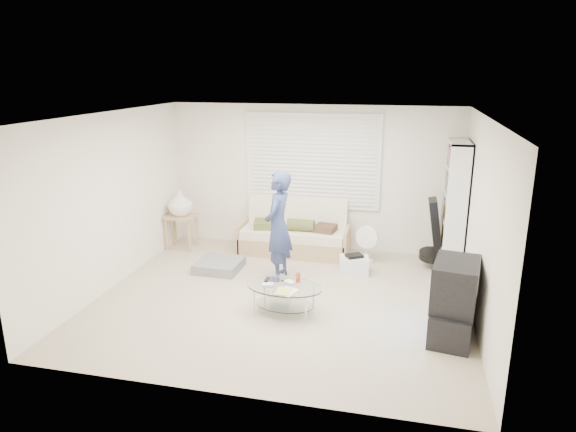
% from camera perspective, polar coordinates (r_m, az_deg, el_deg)
% --- Properties ---
extents(ground, '(5.00, 5.00, 0.00)m').
position_cam_1_polar(ground, '(7.20, -0.67, -9.13)').
color(ground, tan).
rests_on(ground, ground).
extents(room_shell, '(5.02, 4.52, 2.51)m').
position_cam_1_polar(room_shell, '(7.13, 0.20, 4.44)').
color(room_shell, white).
rests_on(room_shell, ground).
extents(window_blinds, '(2.32, 0.08, 1.62)m').
position_cam_1_polar(window_blinds, '(8.81, 2.71, 6.09)').
color(window_blinds, silver).
rests_on(window_blinds, ground).
extents(futon_sofa, '(1.87, 0.76, 0.92)m').
position_cam_1_polar(futon_sofa, '(8.84, 0.72, -2.21)').
color(futon_sofa, tan).
rests_on(futon_sofa, ground).
extents(grey_floor_pillow, '(0.68, 0.68, 0.15)m').
position_cam_1_polar(grey_floor_pillow, '(8.22, -7.64, -5.44)').
color(grey_floor_pillow, slate).
rests_on(grey_floor_pillow, ground).
extents(side_table, '(0.53, 0.43, 1.05)m').
position_cam_1_polar(side_table, '(9.11, -11.87, 1.16)').
color(side_table, tan).
rests_on(side_table, ground).
extents(bookshelf, '(0.32, 0.86, 2.04)m').
position_cam_1_polar(bookshelf, '(8.27, 17.96, 0.91)').
color(bookshelf, white).
rests_on(bookshelf, ground).
extents(guitar_case, '(0.40, 0.41, 1.11)m').
position_cam_1_polar(guitar_case, '(8.42, 16.03, -2.41)').
color(guitar_case, black).
rests_on(guitar_case, ground).
extents(floor_fan, '(0.39, 0.25, 0.63)m').
position_cam_1_polar(floor_fan, '(8.49, 8.74, -2.73)').
color(floor_fan, white).
rests_on(floor_fan, ground).
extents(storage_bin, '(0.48, 0.36, 0.31)m').
position_cam_1_polar(storage_bin, '(8.06, 7.33, -5.39)').
color(storage_bin, white).
rests_on(storage_bin, ground).
extents(tv_unit, '(0.60, 0.93, 0.95)m').
position_cam_1_polar(tv_unit, '(6.36, 17.90, -8.95)').
color(tv_unit, black).
rests_on(tv_unit, ground).
extents(coffee_table, '(1.04, 0.70, 0.49)m').
position_cam_1_polar(coffee_table, '(6.70, -0.43, -8.34)').
color(coffee_table, silver).
rests_on(coffee_table, ground).
extents(standing_person, '(0.44, 0.63, 1.65)m').
position_cam_1_polar(standing_person, '(7.58, -1.11, -1.16)').
color(standing_person, navy).
rests_on(standing_person, ground).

